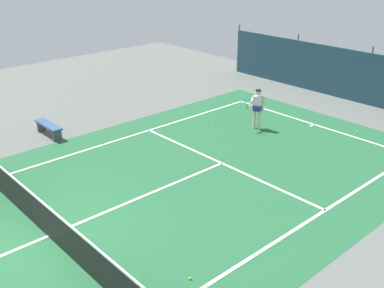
{
  "coord_description": "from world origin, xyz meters",
  "views": [
    {
      "loc": [
        9.91,
        -3.97,
        6.98
      ],
      "look_at": [
        -0.41,
        5.38,
        0.9
      ],
      "focal_mm": 43.3,
      "sensor_mm": 36.0,
      "label": 1
    }
  ],
  "objects_px": {
    "tennis_ball_near_player": "(208,120)",
    "courtside_bench": "(49,127)",
    "tennis_ball_midcourt": "(357,132)",
    "tennis_player": "(257,106)",
    "tennis_net": "(46,220)",
    "tennis_ball_by_sideline": "(190,278)"
  },
  "relations": [
    {
      "from": "tennis_net",
      "to": "tennis_ball_near_player",
      "type": "bearing_deg",
      "value": 110.2
    },
    {
      "from": "tennis_net",
      "to": "courtside_bench",
      "type": "height_order",
      "value": "tennis_net"
    },
    {
      "from": "tennis_net",
      "to": "tennis_player",
      "type": "xyz_separation_m",
      "value": [
        -1.36,
        9.77,
        0.45
      ]
    },
    {
      "from": "tennis_ball_midcourt",
      "to": "tennis_ball_by_sideline",
      "type": "height_order",
      "value": "same"
    },
    {
      "from": "courtside_bench",
      "to": "tennis_ball_midcourt",
      "type": "bearing_deg",
      "value": 49.22
    },
    {
      "from": "tennis_ball_by_sideline",
      "to": "courtside_bench",
      "type": "height_order",
      "value": "courtside_bench"
    },
    {
      "from": "tennis_ball_near_player",
      "to": "tennis_ball_by_sideline",
      "type": "xyz_separation_m",
      "value": [
        6.98,
        -7.31,
        0.0
      ]
    },
    {
      "from": "tennis_ball_by_sideline",
      "to": "tennis_ball_midcourt",
      "type": "bearing_deg",
      "value": 100.63
    },
    {
      "from": "tennis_ball_midcourt",
      "to": "tennis_ball_near_player",
      "type": "bearing_deg",
      "value": -144.53
    },
    {
      "from": "tennis_ball_near_player",
      "to": "tennis_ball_midcourt",
      "type": "xyz_separation_m",
      "value": [
        4.95,
        3.52,
        0.0
      ]
    },
    {
      "from": "tennis_net",
      "to": "tennis_ball_midcourt",
      "type": "relative_size",
      "value": 153.33
    },
    {
      "from": "tennis_player",
      "to": "tennis_ball_midcourt",
      "type": "distance_m",
      "value": 4.13
    },
    {
      "from": "tennis_player",
      "to": "tennis_ball_near_player",
      "type": "height_order",
      "value": "tennis_player"
    },
    {
      "from": "tennis_ball_near_player",
      "to": "tennis_ball_midcourt",
      "type": "height_order",
      "value": "same"
    },
    {
      "from": "tennis_ball_near_player",
      "to": "courtside_bench",
      "type": "distance_m",
      "value": 6.49
    },
    {
      "from": "tennis_ball_midcourt",
      "to": "tennis_ball_by_sideline",
      "type": "relative_size",
      "value": 1.0
    },
    {
      "from": "tennis_ball_by_sideline",
      "to": "tennis_net",
      "type": "bearing_deg",
      "value": -156.71
    },
    {
      "from": "courtside_bench",
      "to": "tennis_ball_near_player",
      "type": "bearing_deg",
      "value": 62.1
    },
    {
      "from": "tennis_net",
      "to": "tennis_ball_near_player",
      "type": "xyz_separation_m",
      "value": [
        -3.28,
        8.9,
        -0.48
      ]
    },
    {
      "from": "tennis_net",
      "to": "tennis_ball_by_sideline",
      "type": "xyz_separation_m",
      "value": [
        3.7,
        1.59,
        -0.48
      ]
    },
    {
      "from": "tennis_ball_midcourt",
      "to": "tennis_ball_by_sideline",
      "type": "xyz_separation_m",
      "value": [
        2.03,
        -10.83,
        0.0
      ]
    },
    {
      "from": "tennis_ball_by_sideline",
      "to": "courtside_bench",
      "type": "distance_m",
      "value": 10.14
    }
  ]
}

